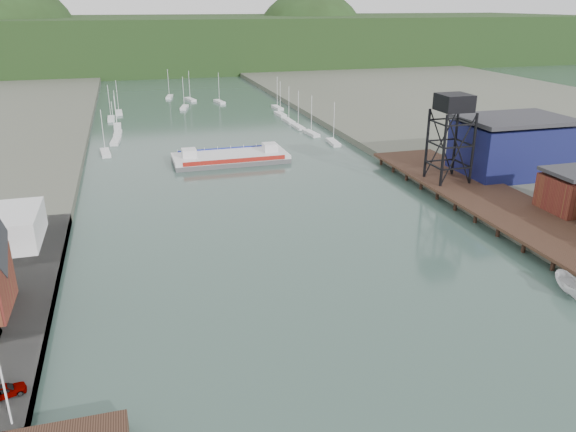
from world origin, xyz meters
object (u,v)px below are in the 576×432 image
lift_tower (454,108)px  chain_ferry (231,157)px  motorboat (571,287)px  car_west_a (4,391)px

lift_tower → chain_ferry: lift_tower is taller
motorboat → car_west_a: 62.45m
motorboat → chain_ferry: bearing=126.0°
motorboat → car_west_a: size_ratio=1.72×
lift_tower → car_west_a: size_ratio=4.53×
chain_ferry → motorboat: size_ratio=4.19×
lift_tower → motorboat: bearing=-99.5°
chain_ferry → car_west_a: 82.66m
chain_ferry → motorboat: 77.15m
chain_ferry → car_west_a: size_ratio=7.22×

